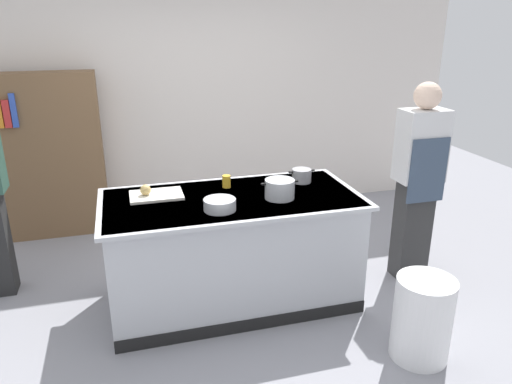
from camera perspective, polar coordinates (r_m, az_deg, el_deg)
ground_plane at (r=4.10m, az=-2.67°, el=-12.50°), size 10.00×10.00×0.00m
back_wall at (r=5.58m, az=-7.98°, el=12.53°), size 6.40×0.12×3.00m
counter_island at (r=3.87m, az=-2.77°, el=-6.68°), size 1.98×0.98×0.90m
cutting_board at (r=3.79m, az=-11.67°, el=-0.37°), size 0.40×0.28×0.02m
onion at (r=3.77m, az=-12.89°, el=0.25°), size 0.08×0.08×0.08m
stock_pot at (r=3.66m, az=2.81°, el=0.36°), size 0.29×0.23×0.15m
sauce_pan at (r=4.04m, az=5.40°, el=1.95°), size 0.23×0.16×0.11m
mixing_bowl at (r=3.45m, az=-4.30°, el=-1.49°), size 0.23×0.23×0.08m
juice_cup at (r=3.91m, az=-3.51°, el=1.26°), size 0.07×0.07×0.10m
trash_bin at (r=3.53m, az=19.01°, el=-13.95°), size 0.39×0.39×0.59m
person_chef at (r=4.30m, az=18.56°, el=1.50°), size 0.38×0.25×1.72m
bookshelf at (r=5.41m, az=-23.41°, el=3.84°), size 1.10×0.31×1.70m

